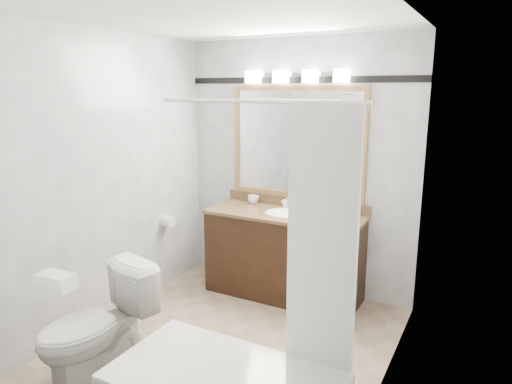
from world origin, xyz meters
TOP-DOWN VIEW (x-y plane):
  - room at (0.00, 0.00)m, footprint 2.42×2.62m
  - vanity at (0.00, 1.02)m, footprint 1.53×0.58m
  - mirror at (0.00, 1.28)m, footprint 1.40×0.04m
  - vanity_light_bar at (0.00, 1.23)m, footprint 1.02×0.14m
  - accent_stripe at (0.00, 1.29)m, footprint 2.40×0.01m
  - tp_roll at (-1.14, 0.66)m, footprint 0.11×0.12m
  - toilet at (-0.56, -0.85)m, footprint 0.64×0.89m
  - tissue_box at (-0.56, -1.12)m, footprint 0.24×0.14m
  - coffee_maker at (0.39, 1.05)m, footprint 0.17×0.21m
  - cup_left at (-0.45, 1.22)m, footprint 0.11×0.11m
  - cup_right at (-0.44, 1.23)m, footprint 0.11×0.11m
  - soap_bottle_a at (-0.04, 1.17)m, footprint 0.07×0.07m
  - soap_bottle_b at (0.19, 1.16)m, footprint 0.07×0.07m
  - soap_bar at (0.09, 1.13)m, footprint 0.08×0.06m

SIDE VIEW (x-z plane):
  - toilet at x=-0.56m, z-range 0.00..0.81m
  - vanity at x=0.00m, z-range -0.04..0.93m
  - tp_roll at x=-1.14m, z-range 0.64..0.76m
  - soap_bar at x=0.09m, z-range 0.85..0.87m
  - tissue_box at x=-0.56m, z-range 0.81..0.91m
  - cup_right at x=-0.44m, z-range 0.85..0.93m
  - soap_bottle_b at x=0.19m, z-range 0.85..0.93m
  - cup_left at x=-0.45m, z-range 0.85..0.93m
  - soap_bottle_a at x=-0.04m, z-range 0.85..0.97m
  - coffee_maker at x=0.39m, z-range 0.85..1.17m
  - room at x=0.00m, z-range -0.01..2.51m
  - mirror at x=0.00m, z-range 0.95..2.05m
  - accent_stripe at x=0.00m, z-range 2.07..2.13m
  - vanity_light_bar at x=0.00m, z-range 2.07..2.19m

